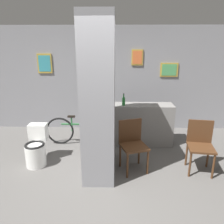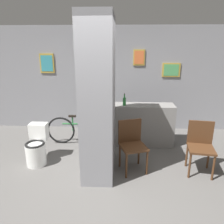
% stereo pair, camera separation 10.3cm
% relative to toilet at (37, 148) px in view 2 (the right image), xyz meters
% --- Properties ---
extents(ground_plane, '(14.00, 14.00, 0.00)m').
position_rel_toilet_xyz_m(ground_plane, '(1.29, -0.70, -0.31)').
color(ground_plane, '#5B5956').
extents(wall_back, '(8.00, 0.09, 2.60)m').
position_rel_toilet_xyz_m(wall_back, '(1.29, 1.93, 0.99)').
color(wall_back, gray).
rests_on(wall_back, ground_plane).
extents(pillar_center, '(0.54, 1.11, 2.60)m').
position_rel_toilet_xyz_m(pillar_center, '(1.20, -0.14, 0.99)').
color(pillar_center, gray).
rests_on(pillar_center, ground_plane).
extents(counter_shelf, '(1.50, 0.44, 0.91)m').
position_rel_toilet_xyz_m(counter_shelf, '(1.96, 0.93, 0.15)').
color(counter_shelf, gray).
rests_on(counter_shelf, ground_plane).
extents(toilet, '(0.36, 0.52, 0.73)m').
position_rel_toilet_xyz_m(toilet, '(0.00, 0.00, 0.00)').
color(toilet, white).
rests_on(toilet, ground_plane).
extents(chair_near_pillar, '(0.54, 0.54, 0.90)m').
position_rel_toilet_xyz_m(chair_near_pillar, '(1.77, -0.11, 0.20)').
color(chair_near_pillar, '#4C2D19').
rests_on(chair_near_pillar, ground_plane).
extents(chair_by_doorway, '(0.48, 0.48, 0.90)m').
position_rel_toilet_xyz_m(chair_by_doorway, '(2.95, -0.13, 0.20)').
color(chair_by_doorway, '#4C2D19').
rests_on(chair_by_doorway, ground_plane).
extents(bicycle, '(1.72, 0.42, 0.67)m').
position_rel_toilet_xyz_m(bicycle, '(0.77, 0.87, 0.01)').
color(bicycle, black).
rests_on(bicycle, ground_plane).
extents(bottle_tall, '(0.07, 0.07, 0.26)m').
position_rel_toilet_xyz_m(bottle_tall, '(1.63, 0.86, 0.70)').
color(bottle_tall, '#267233').
rests_on(bottle_tall, counter_shelf).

